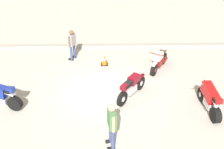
{
  "coord_description": "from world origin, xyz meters",
  "views": [
    {
      "loc": [
        0.05,
        -9.85,
        6.9
      ],
      "look_at": [
        0.25,
        0.26,
        0.75
      ],
      "focal_mm": 43.69,
      "sensor_mm": 36.0,
      "label": 1
    }
  ],
  "objects": [
    {
      "name": "curb_edge",
      "position": [
        0.0,
        4.6,
        0.07
      ],
      "size": [
        14.0,
        0.3,
        0.15
      ],
      "primitive_type": "cube",
      "color": "#9C978F",
      "rests_on": "ground"
    },
    {
      "name": "person_in_gray_shirt",
      "position": [
        -1.77,
        3.15,
        0.93
      ],
      "size": [
        0.45,
        0.62,
        1.64
      ],
      "rotation": [
        0.0,
        0.0,
        2.73
      ],
      "color": "#384772",
      "rests_on": "ground"
    },
    {
      "name": "ground_plane",
      "position": [
        0.0,
        0.0,
        0.0
      ],
      "size": [
        40.0,
        40.0,
        0.0
      ],
      "primitive_type": "plane",
      "color": "#B7B2A8"
    },
    {
      "name": "motorcycle_cream_vintage",
      "position": [
        2.64,
        1.99,
        0.49
      ],
      "size": [
        1.11,
        1.77,
        1.07
      ],
      "rotation": [
        0.0,
        0.0,
        4.19
      ],
      "color": "black",
      "rests_on": "ground"
    },
    {
      "name": "traffic_cone",
      "position": [
        -0.1,
        2.49,
        0.26
      ],
      "size": [
        0.36,
        0.36,
        0.53
      ],
      "color": "black",
      "rests_on": "ground"
    },
    {
      "name": "motorcycle_maroon_cruiser",
      "position": [
        1.06,
        -0.37,
        0.52
      ],
      "size": [
        1.34,
        1.75,
        1.09
      ],
      "rotation": [
        0.0,
        0.0,
        0.93
      ],
      "color": "black",
      "rests_on": "ground"
    },
    {
      "name": "person_in_green_shirt",
      "position": [
        0.17,
        -3.17,
        0.99
      ],
      "size": [
        0.38,
        0.67,
        1.73
      ],
      "rotation": [
        0.0,
        0.0,
        3.32
      ],
      "color": "#384772",
      "rests_on": "ground"
    },
    {
      "name": "motorcycle_red_sportbike",
      "position": [
        4.03,
        -1.34,
        0.59
      ],
      "size": [
        0.7,
        1.96,
        1.14
      ],
      "rotation": [
        0.0,
        0.0,
        1.65
      ],
      "color": "black",
      "rests_on": "ground"
    }
  ]
}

